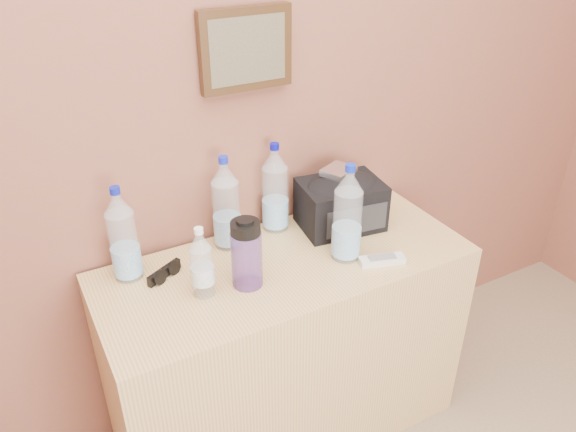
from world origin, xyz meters
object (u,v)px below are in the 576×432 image
object	(u,v)px
pet_large_b	(275,192)
sunglasses	(164,272)
dresser	(286,349)
pet_large_c	(226,208)
nalgene_bottle	(247,253)
pet_large_d	(347,218)
foil_packet	(338,171)
pet_small	(202,266)
toiletry_bag	(341,202)
pet_large_a	(123,239)
ac_remote	(382,260)

from	to	relation	value
pet_large_b	sunglasses	size ratio (longest dim) A/B	2.47
dresser	sunglasses	world-z (taller)	sunglasses
pet_large_b	pet_large_c	bearing A→B (deg)	-173.51
pet_large_c	nalgene_bottle	bearing A→B (deg)	-98.82
pet_large_d	foil_packet	distance (m)	0.23
dresser	pet_large_b	size ratio (longest dim) A/B	3.79
pet_large_c	sunglasses	size ratio (longest dim) A/B	2.50
pet_small	toiletry_bag	size ratio (longest dim) A/B	0.81
pet_large_c	foil_packet	xyz separation A→B (m)	(0.41, -0.05, 0.06)
toiletry_bag	foil_packet	bearing A→B (deg)	92.06
pet_large_d	toiletry_bag	distance (m)	0.21
dresser	sunglasses	distance (m)	0.56
pet_large_d	nalgene_bottle	size ratio (longest dim) A/B	1.46
foil_packet	pet_large_a	bearing A→B (deg)	177.68
dresser	pet_large_b	distance (m)	0.57
sunglasses	ac_remote	xyz separation A→B (m)	(0.64, -0.26, -0.01)
sunglasses	nalgene_bottle	bearing A→B (deg)	-63.75
dresser	pet_small	xyz separation A→B (m)	(-0.29, -0.03, 0.49)
pet_large_a	foil_packet	size ratio (longest dim) A/B	2.91
pet_large_d	foil_packet	bearing A→B (deg)	64.64
pet_large_b	pet_large_d	world-z (taller)	pet_large_d
pet_large_c	foil_packet	bearing A→B (deg)	-6.73
pet_large_b	pet_small	xyz separation A→B (m)	(-0.36, -0.23, -0.04)
pet_large_b	pet_small	distance (m)	0.43
nalgene_bottle	pet_small	bearing A→B (deg)	171.57
pet_large_d	pet_small	bearing A→B (deg)	175.08
pet_small	ac_remote	size ratio (longest dim) A/B	1.54
pet_large_c	pet_large_d	xyz separation A→B (m)	(0.31, -0.25, 0.00)
sunglasses	ac_remote	size ratio (longest dim) A/B	0.88
dresser	pet_large_d	xyz separation A→B (m)	(0.19, -0.07, 0.53)
dresser	toiletry_bag	xyz separation A→B (m)	(0.28, 0.11, 0.48)
pet_large_c	toiletry_bag	xyz separation A→B (m)	(0.40, -0.08, -0.05)
sunglasses	foil_packet	bearing A→B (deg)	-25.32
pet_large_d	sunglasses	bearing A→B (deg)	162.40
pet_large_b	nalgene_bottle	distance (m)	0.34
pet_large_d	sunglasses	world-z (taller)	pet_large_d
dresser	sunglasses	size ratio (longest dim) A/B	9.37
pet_small	ac_remote	world-z (taller)	pet_small
pet_large_d	pet_small	world-z (taller)	pet_large_d
ac_remote	pet_large_c	bearing A→B (deg)	156.49
dresser	pet_large_c	bearing A→B (deg)	123.57
pet_small	sunglasses	world-z (taller)	pet_small
sunglasses	toiletry_bag	xyz separation A→B (m)	(0.65, -0.00, 0.08)
sunglasses	dresser	bearing A→B (deg)	-44.15
pet_large_a	nalgene_bottle	world-z (taller)	pet_large_a
dresser	nalgene_bottle	xyz separation A→B (m)	(-0.16, -0.05, 0.50)
pet_large_b	foil_packet	distance (m)	0.23
pet_large_d	foil_packet	world-z (taller)	pet_large_d
pet_large_b	pet_large_c	world-z (taller)	pet_large_c
dresser	pet_large_a	distance (m)	0.72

